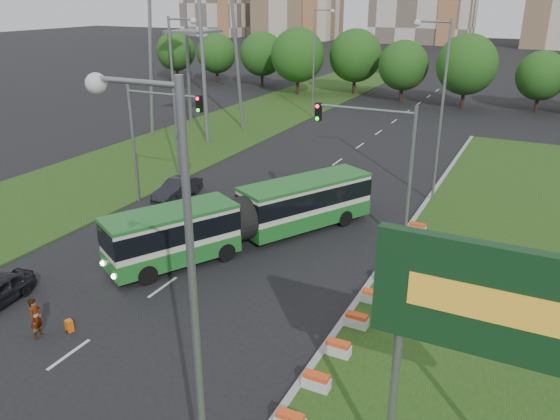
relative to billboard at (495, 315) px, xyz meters
The scene contains 15 objects.
ground 14.97m from the billboard, 153.89° to the left, with size 360.00×360.00×0.00m, color black.
grass_median 15.29m from the billboard, 86.93° to the left, with size 14.00×60.00×0.15m, color #224313.
median_kerb 16.48m from the billboard, 113.88° to the left, with size 0.30×60.00×0.18m, color #959595.
left_verge 43.75m from the billboard, 134.29° to the left, with size 12.00×110.00×0.10m, color #224313.
lane_markings 30.77m from the billboard, 120.39° to the left, with size 0.20×100.00×0.01m, color silver, non-canonical shape.
flower_planters 11.22m from the billboard, 125.08° to the left, with size 1.10×20.30×0.60m, color silver, non-canonical shape.
billboard is the anchor object (origin of this frame).
traffic_mast_median 17.68m from the billboard, 115.03° to the left, with size 5.76×0.32×8.00m.
traffic_mast_left 27.16m from the billboard, 146.45° to the left, with size 5.76×0.32×8.00m.
street_lamps 22.11m from the billboard, 133.62° to the left, with size 36.00×60.00×12.00m, color gray, non-canonical shape.
tree_line 61.07m from the billboard, 92.11° to the left, with size 120.00×8.00×9.00m, color #1C4813, non-canonical shape.
articulated_bus 19.46m from the billboard, 138.85° to the left, with size 2.55×16.34×2.69m.
car_left_far 28.20m from the billboard, 143.12° to the left, with size 1.48×4.23×1.39m, color black.
pedestrian 18.10m from the billboard, behind, with size 0.66×0.43×1.81m, color gray.
shopping_trolley 17.52m from the billboard, behind, with size 0.31×0.32×0.53m.
Camera 1 is at (12.63, -18.47, 13.40)m, focal length 35.00 mm.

